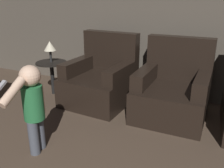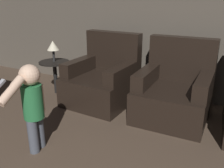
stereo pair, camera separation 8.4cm
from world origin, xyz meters
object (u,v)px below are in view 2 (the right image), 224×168
(person_toddler, at_px, (32,102))
(lamp, at_px, (53,46))
(armchair_left, at_px, (103,80))
(armchair_middle, at_px, (174,92))

(person_toddler, relative_size, lamp, 2.79)
(armchair_left, bearing_deg, person_toddler, -86.73)
(lamp, bearing_deg, person_toddler, -58.02)
(armchair_left, xyz_separation_m, person_toddler, (0.01, -1.39, 0.21))
(armchair_middle, distance_m, person_toddler, 1.74)
(armchair_left, relative_size, armchair_middle, 1.00)
(armchair_left, distance_m, armchair_middle, 1.04)
(armchair_middle, relative_size, person_toddler, 1.09)
(armchair_left, relative_size, person_toddler, 1.09)
(armchair_left, height_order, armchair_middle, same)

